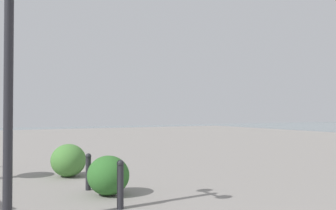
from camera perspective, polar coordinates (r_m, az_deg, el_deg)
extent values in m
cylinder|color=#232328|center=(5.98, -24.19, 0.87)|extent=(0.14, 0.14, 3.87)
cylinder|color=#232328|center=(6.60, -7.64, -12.93)|extent=(0.12, 0.12, 0.78)
sphere|color=#232328|center=(6.53, -7.63, -9.25)|extent=(0.13, 0.13, 0.13)
cylinder|color=#232328|center=(8.27, -12.64, -10.73)|extent=(0.12, 0.12, 0.71)
sphere|color=#232328|center=(8.22, -12.62, -8.00)|extent=(0.13, 0.13, 0.13)
ellipsoid|color=#2D6628|center=(7.71, -9.54, -11.03)|extent=(0.97, 0.87, 0.82)
ellipsoid|color=#477F38|center=(10.07, -15.65, -8.52)|extent=(1.03, 0.93, 0.87)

